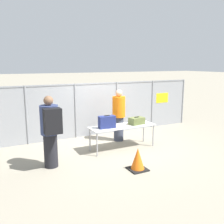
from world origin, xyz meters
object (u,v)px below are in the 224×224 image
(traffic_cone, at_px, (138,160))
(suitcase_olive, at_px, (137,121))
(traveler_hooded, at_px, (50,129))
(utility_trailer, at_px, (106,112))
(inspection_table, at_px, (122,127))
(suitcase_navy, at_px, (107,122))
(security_worker_near, at_px, (119,115))

(traffic_cone, bearing_deg, suitcase_olive, 58.53)
(suitcase_olive, height_order, traveler_hooded, traveler_hooded)
(suitcase_olive, xyz_separation_m, utility_trailer, (0.81, 3.85, -0.46))
(traveler_hooded, relative_size, traffic_cone, 3.27)
(inspection_table, relative_size, suitcase_olive, 4.12)
(suitcase_navy, distance_m, security_worker_near, 1.15)
(suitcase_olive, distance_m, traveler_hooded, 2.82)
(suitcase_olive, bearing_deg, traffic_cone, -121.47)
(utility_trailer, bearing_deg, traveler_hooded, -130.13)
(traveler_hooded, xyz_separation_m, utility_trailer, (3.60, 4.27, -0.63))
(inspection_table, height_order, traffic_cone, inspection_table)
(inspection_table, bearing_deg, suitcase_navy, -177.09)
(inspection_table, bearing_deg, traffic_cone, -105.92)
(inspection_table, distance_m, traffic_cone, 1.67)
(suitcase_navy, bearing_deg, utility_trailer, 64.45)
(suitcase_navy, height_order, suitcase_olive, suitcase_navy)
(suitcase_olive, height_order, security_worker_near, security_worker_near)
(traveler_hooded, relative_size, security_worker_near, 1.05)
(suitcase_olive, distance_m, security_worker_near, 0.82)
(suitcase_olive, bearing_deg, inspection_table, 176.15)
(suitcase_olive, relative_size, traffic_cone, 0.90)
(utility_trailer, bearing_deg, suitcase_olive, -101.88)
(suitcase_navy, relative_size, utility_trailer, 0.12)
(suitcase_navy, relative_size, traveler_hooded, 0.28)
(suitcase_olive, xyz_separation_m, traffic_cone, (-0.93, -1.52, -0.57))
(utility_trailer, xyz_separation_m, traffic_cone, (-1.74, -5.37, -0.12))
(inspection_table, xyz_separation_m, security_worker_near, (0.29, 0.76, 0.23))
(suitcase_navy, xyz_separation_m, traveler_hooded, (-1.76, -0.42, 0.10))
(traffic_cone, bearing_deg, inspection_table, 74.08)
(security_worker_near, bearing_deg, suitcase_navy, 61.47)
(suitcase_olive, distance_m, traffic_cone, 1.87)
(suitcase_navy, relative_size, security_worker_near, 0.29)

